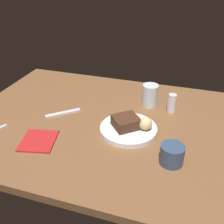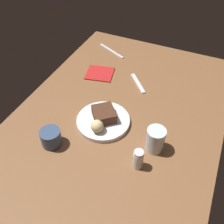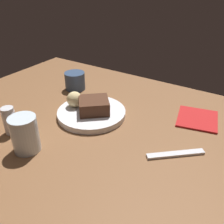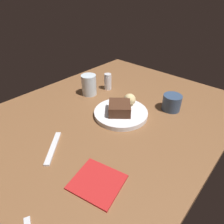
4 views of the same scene
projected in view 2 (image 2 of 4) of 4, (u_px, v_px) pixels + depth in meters
dining_table at (120, 115)px, 110.80cm from camera, size 120.00×84.00×3.00cm
dessert_plate at (103, 121)px, 104.91cm from camera, size 21.74×21.74×1.88cm
chocolate_cake_slice at (104, 114)px, 103.44cm from camera, size 12.47×12.39×4.19cm
bread_roll at (97, 126)px, 98.25cm from camera, size 5.05×5.05×5.05cm
salt_shaker at (138, 159)px, 88.08cm from camera, size 3.65×3.65×8.08cm
water_glass at (155, 140)px, 93.05cm from camera, size 6.94×6.94×9.72cm
coffee_cup at (51, 138)px, 95.64cm from camera, size 7.71×7.71×6.69cm
dessert_spoon at (137, 83)px, 123.41cm from camera, size 12.48×11.23×0.70cm
butter_knife at (111, 51)px, 143.96cm from camera, size 9.24×17.84×0.50cm
folded_napkin at (100, 73)px, 128.98cm from camera, size 14.54×15.40×0.60cm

